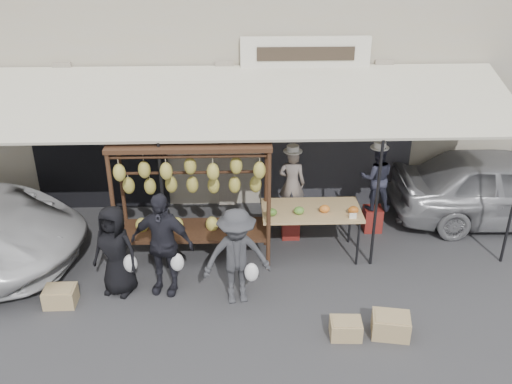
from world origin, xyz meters
TOP-DOWN VIEW (x-y plane):
  - ground_plane at (0.00, 0.00)m, footprint 90.00×90.00m
  - shophouse at (-0.00, 6.50)m, footprint 24.00×6.15m
  - awning at (0.01, 2.28)m, footprint 10.00×2.35m
  - banana_rack at (-0.54, 1.40)m, footprint 2.60×0.90m
  - produce_table at (1.48, 1.48)m, footprint 1.70×0.90m
  - vendor_left at (1.19, 2.11)m, footprint 0.52×0.38m
  - vendor_right at (2.77, 2.31)m, footprint 0.65×0.53m
  - customer_left at (-1.70, 0.51)m, footprint 0.86×0.70m
  - customer_mid at (-0.97, 0.52)m, footprint 1.09×0.66m
  - customer_right at (0.19, 0.20)m, footprint 1.11×0.74m
  - stool_left at (1.19, 2.11)m, footprint 0.37×0.37m
  - stool_right at (2.77, 2.31)m, footprint 0.42×0.42m
  - crate_near_a at (1.74, -0.70)m, footprint 0.46×0.36m
  - crate_near_b at (2.39, -0.68)m, footprint 0.60×0.49m
  - crate_far at (-2.56, 0.19)m, footprint 0.48×0.37m
  - sedan at (5.35, 2.61)m, footprint 4.30×1.83m

SIDE VIEW (x-z plane):
  - ground_plane at x=0.00m, z-range 0.00..0.00m
  - crate_near_a at x=1.74m, z-range 0.00..0.27m
  - crate_far at x=-2.56m, z-range 0.00..0.29m
  - crate_near_b at x=2.39m, z-range 0.00..0.32m
  - stool_left at x=1.19m, z-range 0.00..0.45m
  - stool_right at x=2.77m, z-range 0.00..0.47m
  - sedan at x=5.35m, z-range 0.00..1.45m
  - customer_left at x=-1.70m, z-range 0.00..1.52m
  - customer_right at x=0.19m, z-range 0.00..1.60m
  - produce_table at x=1.48m, z-range 0.34..1.38m
  - customer_mid at x=-0.97m, z-range 0.00..1.73m
  - vendor_right at x=2.77m, z-range 0.47..1.73m
  - vendor_left at x=1.19m, z-range 0.45..1.76m
  - banana_rack at x=-0.54m, z-range 0.45..2.68m
  - awning at x=0.01m, z-range 1.12..4.03m
  - shophouse at x=0.00m, z-range 0.00..7.30m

